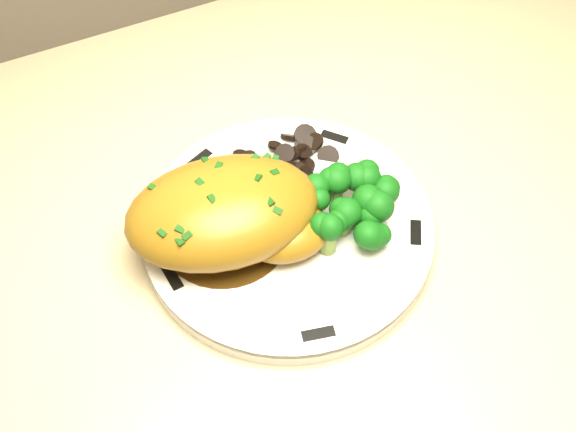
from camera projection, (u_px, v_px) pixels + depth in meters
name	position (u px, v px, depth m)	size (l,w,h in m)	color
counter	(233.00, 428.00, 0.98)	(2.05, 0.68, 1.01)	brown
plate	(288.00, 229.00, 0.62)	(0.25, 0.25, 0.02)	white
rim_accent_0	(334.00, 137.00, 0.67)	(0.03, 0.01, 0.00)	black
rim_accent_1	(199.00, 159.00, 0.66)	(0.03, 0.01, 0.00)	black
rim_accent_2	(172.00, 277.00, 0.58)	(0.03, 0.01, 0.00)	black
rim_accent_3	(318.00, 334.00, 0.55)	(0.03, 0.01, 0.00)	black
rim_accent_4	(416.00, 233.00, 0.61)	(0.03, 0.01, 0.00)	black
gravy_pool	(225.00, 234.00, 0.61)	(0.11, 0.11, 0.00)	#3C260B
chicken_breast	(230.00, 214.00, 0.58)	(0.18, 0.13, 0.06)	#8D6318
mushroom_pile	(285.00, 165.00, 0.65)	(0.08, 0.06, 0.02)	black
broccoli_florets	(352.00, 206.00, 0.60)	(0.09, 0.08, 0.03)	olive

